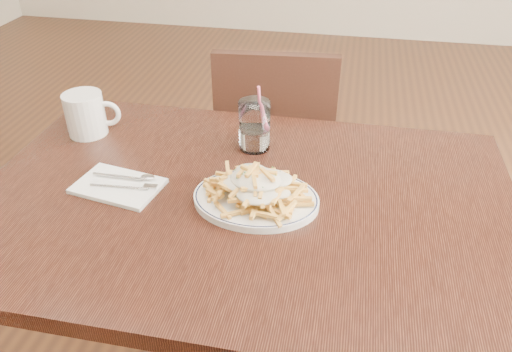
% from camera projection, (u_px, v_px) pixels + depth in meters
% --- Properties ---
extents(table, '(1.20, 0.80, 0.75)m').
position_uv_depth(table, '(244.00, 223.00, 1.15)').
color(table, black).
rests_on(table, ground).
extents(chair_far, '(0.43, 0.43, 0.87)m').
position_uv_depth(chair_far, '(276.00, 144.00, 1.82)').
color(chair_far, black).
rests_on(chair_far, ground).
extents(fries_plate, '(0.28, 0.24, 0.02)m').
position_uv_depth(fries_plate, '(256.00, 199.00, 1.08)').
color(fries_plate, silver).
rests_on(fries_plate, table).
extents(loaded_fries, '(0.24, 0.20, 0.06)m').
position_uv_depth(loaded_fries, '(256.00, 183.00, 1.06)').
color(loaded_fries, gold).
rests_on(loaded_fries, fries_plate).
extents(napkin, '(0.21, 0.16, 0.01)m').
position_uv_depth(napkin, '(118.00, 186.00, 1.13)').
color(napkin, white).
rests_on(napkin, table).
extents(cutlery, '(0.17, 0.07, 0.01)m').
position_uv_depth(cutlery, '(119.00, 182.00, 1.13)').
color(cutlery, silver).
rests_on(cutlery, napkin).
extents(water_glass, '(0.08, 0.08, 0.17)m').
position_uv_depth(water_glass, '(255.00, 128.00, 1.26)').
color(water_glass, white).
rests_on(water_glass, table).
extents(coffee_mug, '(0.14, 0.10, 0.11)m').
position_uv_depth(coffee_mug, '(86.00, 114.00, 1.32)').
color(coffee_mug, silver).
rests_on(coffee_mug, table).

